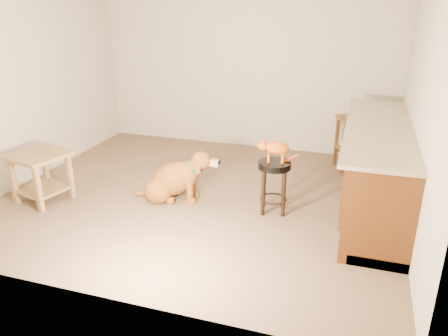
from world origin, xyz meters
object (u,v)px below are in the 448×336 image
(golden_retriever, at_px, (174,180))
(tabby_kitten, at_px, (274,148))
(padded_stool, at_px, (274,176))
(side_table, at_px, (41,170))
(wood_stool, at_px, (351,143))

(golden_retriever, xyz_separation_m, tabby_kitten, (1.14, 0.05, 0.49))
(padded_stool, xyz_separation_m, golden_retriever, (-1.15, -0.05, -0.17))
(tabby_kitten, bearing_deg, padded_stool, -5.72)
(side_table, bearing_deg, padded_stool, 11.92)
(padded_stool, bearing_deg, wood_stool, 64.88)
(side_table, xyz_separation_m, golden_retriever, (1.42, 0.50, -0.14))
(side_table, xyz_separation_m, tabby_kitten, (2.56, 0.54, 0.35))
(wood_stool, distance_m, golden_retriever, 2.49)
(side_table, relative_size, tabby_kitten, 1.59)
(tabby_kitten, bearing_deg, side_table, -178.63)
(padded_stool, xyz_separation_m, side_table, (-2.57, -0.54, -0.03))
(wood_stool, xyz_separation_m, side_table, (-3.31, -2.12, 0.01))
(padded_stool, relative_size, wood_stool, 0.80)
(wood_stool, xyz_separation_m, golden_retriever, (-1.89, -1.62, -0.13))
(padded_stool, height_order, side_table, padded_stool)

